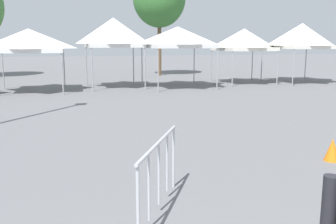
{
  "coord_description": "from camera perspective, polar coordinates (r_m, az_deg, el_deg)",
  "views": [
    {
      "loc": [
        -1.29,
        -1.14,
        2.45
      ],
      "look_at": [
        0.37,
        4.88,
        1.3
      ],
      "focal_mm": 40.41,
      "sensor_mm": 36.0,
      "label": 1
    }
  ],
  "objects": [
    {
      "name": "canopy_tent_far_left",
      "position": [
        20.23,
        -20.25,
        10.07
      ],
      "size": [
        3.41,
        3.41,
        3.13
      ],
      "color": "#9E9EA3",
      "rests_on": "ground"
    },
    {
      "name": "canopy_tent_left_of_center",
      "position": [
        21.13,
        -8.2,
        11.76
      ],
      "size": [
        3.02,
        3.02,
        3.77
      ],
      "color": "#9E9EA3",
      "rests_on": "ground"
    },
    {
      "name": "canopy_tent_right_of_center",
      "position": [
        20.87,
        1.52,
        11.2
      ],
      "size": [
        3.55,
        3.55,
        3.3
      ],
      "color": "#9E9EA3",
      "rests_on": "ground"
    },
    {
      "name": "canopy_tent_far_right",
      "position": [
        23.51,
        11.41,
        10.64
      ],
      "size": [
        3.16,
        3.16,
        3.27
      ],
      "color": "#9E9EA3",
      "rests_on": "ground"
    },
    {
      "name": "canopy_tent_behind_left",
      "position": [
        24.97,
        19.54,
        10.75
      ],
      "size": [
        3.65,
        3.65,
        3.61
      ],
      "color": "#9E9EA3",
      "rests_on": "ground"
    },
    {
      "name": "crowd_barrier_near_person",
      "position": [
        5.47,
        -1.41,
        -7.64
      ],
      "size": [
        1.05,
        1.87,
        1.08
      ],
      "color": "#B7BABF",
      "rests_on": "ground"
    },
    {
      "name": "traffic_cone_near_barrier",
      "position": [
        8.66,
        23.53,
        -5.23
      ],
      "size": [
        0.32,
        0.32,
        0.48
      ],
      "primitive_type": "cone",
      "color": "orange",
      "rests_on": "ground"
    }
  ]
}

